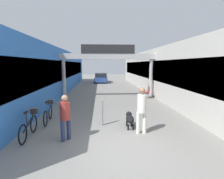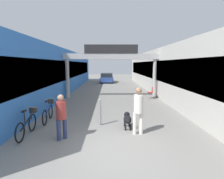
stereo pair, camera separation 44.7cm
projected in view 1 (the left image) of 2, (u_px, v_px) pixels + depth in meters
The scene contains 12 objects.
ground_plane at pixel (120, 150), 5.30m from camera, with size 80.00×80.00×0.00m, color gray.
storefront_left at pixel (50, 72), 15.56m from camera, with size 3.00×26.00×3.79m.
storefront_right at pixel (162, 72), 16.22m from camera, with size 3.00×26.00×3.79m.
arcade_sign_gateway at pixel (108, 60), 13.17m from camera, with size 7.40×0.47×4.01m.
pedestrian_with_dog at pixel (142, 107), 6.41m from camera, with size 0.38×0.34×1.74m.
pedestrian_companion at pixel (65, 115), 5.83m from camera, with size 0.48×0.48×1.57m.
dog_on_leash at pixel (130, 119), 7.11m from camera, with size 0.33×0.82×0.60m.
bicycle_black_nearest at pixel (30, 125), 6.21m from camera, with size 0.46×1.69×0.98m.
bicycle_blue_second at pixel (48, 112), 7.82m from camera, with size 0.46×1.69×0.98m.
bollard_post_metal at pixel (102, 112), 7.35m from camera, with size 0.10×0.10×1.13m.
cafe_chair_red_nearer at pixel (148, 91), 13.19m from camera, with size 0.47×0.47×0.89m.
parked_car_blue at pixel (101, 78), 24.81m from camera, with size 1.92×4.06×1.33m.
Camera 1 is at (-0.57, -4.95, 2.58)m, focal length 28.00 mm.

